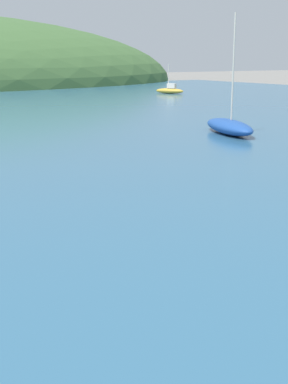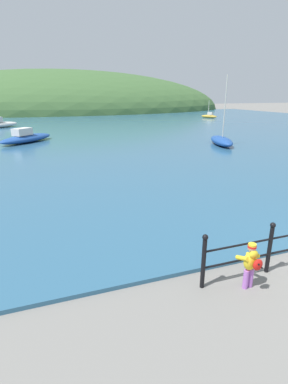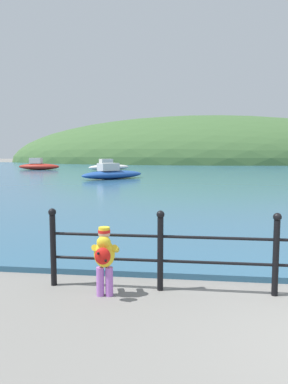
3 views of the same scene
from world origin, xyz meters
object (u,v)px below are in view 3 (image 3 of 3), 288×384
object	(u,v)px
boat_white_sailboat	(39,166)
boat_twin_mast	(109,167)
child_in_coat	(104,255)
boat_nearest_quay	(112,174)

from	to	relation	value
boat_white_sailboat	boat_twin_mast	bearing A→B (deg)	-0.61
boat_twin_mast	boat_white_sailboat	size ratio (longest dim) A/B	0.97
boat_twin_mast	child_in_coat	bearing A→B (deg)	-77.45
child_in_coat	boat_white_sailboat	size ratio (longest dim) A/B	0.22
child_in_coat	boat_white_sailboat	distance (m)	37.10
boat_white_sailboat	boat_nearest_quay	bearing A→B (deg)	-48.90
child_in_coat	boat_nearest_quay	size ratio (longest dim) A/B	0.22
boat_twin_mast	boat_white_sailboat	xyz separation A→B (m)	(-7.79, 0.08, 0.03)
child_in_coat	boat_twin_mast	bearing A→B (deg)	102.55
child_in_coat	boat_nearest_quay	distance (m)	21.88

